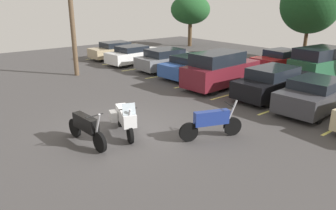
% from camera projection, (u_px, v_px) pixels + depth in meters
% --- Properties ---
extents(ground, '(44.00, 44.00, 0.10)m').
position_uv_depth(ground, '(124.00, 130.00, 12.34)').
color(ground, '#423F3F').
extents(motorcycle_touring, '(2.19, 1.13, 1.41)m').
position_uv_depth(motorcycle_touring, '(125.00, 118.00, 11.59)').
color(motorcycle_touring, black).
rests_on(motorcycle_touring, ground).
extents(motorcycle_second, '(2.34, 0.62, 1.33)m').
position_uv_depth(motorcycle_second, '(86.00, 127.00, 10.89)').
color(motorcycle_second, black).
rests_on(motorcycle_second, ground).
extents(motorcycle_third, '(1.00, 2.26, 1.34)m').
position_uv_depth(motorcycle_third, '(212.00, 122.00, 11.35)').
color(motorcycle_third, black).
rests_on(motorcycle_third, ground).
extents(parking_stripes, '(25.11, 5.11, 0.01)m').
position_uv_depth(parking_stripes, '(225.00, 86.00, 18.38)').
color(parking_stripes, '#EAE066').
rests_on(parking_stripes, ground).
extents(car_tan, '(1.86, 4.63, 1.36)m').
position_uv_depth(car_tan, '(118.00, 50.00, 26.40)').
color(car_tan, tan).
rests_on(car_tan, ground).
extents(car_white, '(2.11, 4.70, 1.37)m').
position_uv_depth(car_white, '(135.00, 55.00, 24.28)').
color(car_white, white).
rests_on(car_white, ground).
extents(car_grey, '(1.95, 4.46, 1.46)m').
position_uv_depth(car_grey, '(168.00, 59.00, 22.15)').
color(car_grey, slate).
rests_on(car_grey, ground).
extents(car_blue, '(2.13, 4.58, 1.37)m').
position_uv_depth(car_blue, '(194.00, 66.00, 20.25)').
color(car_blue, '#2D519E').
rests_on(car_blue, ground).
extents(car_maroon, '(2.13, 4.87, 1.97)m').
position_uv_depth(car_maroon, '(220.00, 70.00, 17.81)').
color(car_maroon, maroon).
rests_on(car_maroon, ground).
extents(car_black, '(1.88, 4.86, 1.54)m').
position_uv_depth(car_black, '(274.00, 82.00, 16.06)').
color(car_black, black).
rests_on(car_black, ground).
extents(car_charcoal, '(2.14, 4.85, 1.46)m').
position_uv_depth(car_charcoal, '(318.00, 94.00, 14.22)').
color(car_charcoal, '#38383D').
rests_on(car_charcoal, ground).
extents(car_far_red, '(2.18, 4.81, 1.44)m').
position_uv_depth(car_far_red, '(283.00, 60.00, 21.95)').
color(car_far_red, maroon).
rests_on(car_far_red, ground).
extents(car_far_green, '(2.21, 4.61, 1.94)m').
position_uv_depth(car_far_green, '(322.00, 63.00, 19.66)').
color(car_far_green, '#235638').
rests_on(car_far_green, ground).
extents(utility_pole, '(1.64, 0.96, 8.40)m').
position_uv_depth(utility_pole, '(71.00, 5.00, 19.48)').
color(utility_pole, brown).
rests_on(utility_pole, ground).
extents(tree_center_left, '(4.47, 4.47, 6.39)m').
position_uv_depth(tree_center_left, '(310.00, 5.00, 24.76)').
color(tree_center_left, '#4C3823').
rests_on(tree_center_left, ground).
extents(tree_left, '(3.91, 3.91, 5.04)m').
position_uv_depth(tree_left, '(190.00, 10.00, 32.22)').
color(tree_left, '#4C3823').
rests_on(tree_left, ground).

